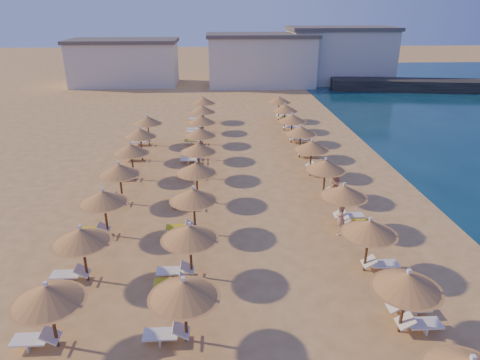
{
  "coord_description": "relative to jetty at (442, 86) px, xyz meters",
  "views": [
    {
      "loc": [
        -2.83,
        -19.51,
        10.9
      ],
      "look_at": [
        -1.45,
        4.0,
        1.3
      ],
      "focal_mm": 32.0,
      "sensor_mm": 36.0,
      "label": 1
    }
  ],
  "objects": [
    {
      "name": "hotel_blocks",
      "position": [
        -25.96,
        7.35,
        2.95
      ],
      "size": [
        47.61,
        10.28,
        8.1
      ],
      "color": "beige",
      "rests_on": "ground"
    },
    {
      "name": "parasol_row_east",
      "position": [
        -24.83,
        -34.27,
        1.37
      ],
      "size": [
        2.48,
        40.96,
        2.64
      ],
      "color": "brown",
      "rests_on": "ground"
    },
    {
      "name": "beachgoer_b",
      "position": [
        -23.96,
        -33.68,
        0.06
      ],
      "size": [
        0.97,
        1.0,
        1.62
      ],
      "primitive_type": "imported",
      "rotation": [
        0.0,
        0.0,
        -0.92
      ],
      "color": "tan",
      "rests_on": "ground"
    },
    {
      "name": "parasol_row_west",
      "position": [
        -32.46,
        -34.27,
        1.37
      ],
      "size": [
        2.48,
        40.96,
        2.64
      ],
      "color": "brown",
      "rests_on": "ground"
    },
    {
      "name": "beachgoer_a",
      "position": [
        -25.04,
        -38.65,
        0.21
      ],
      "size": [
        0.6,
        0.78,
        1.92
      ],
      "primitive_type": "imported",
      "rotation": [
        0.0,
        0.0,
        -1.8
      ],
      "color": "tan",
      "rests_on": "ground"
    },
    {
      "name": "jetty",
      "position": [
        0.0,
        0.0,
        0.0
      ],
      "size": [
        30.25,
        8.76,
        1.5
      ],
      "primitive_type": "cube",
      "rotation": [
        0.0,
        0.0,
        -0.16
      ],
      "color": "black",
      "rests_on": "ground"
    },
    {
      "name": "parasol_row_inland",
      "position": [
        -36.9,
        -34.27,
        1.37
      ],
      "size": [
        2.48,
        25.57,
        2.64
      ],
      "color": "brown",
      "rests_on": "ground"
    },
    {
      "name": "loungers",
      "position": [
        -30.13,
        -34.33,
        -0.41
      ],
      "size": [
        15.08,
        40.02,
        0.66
      ],
      "color": "white",
      "rests_on": "ground"
    },
    {
      "name": "ground",
      "position": [
        -28.45,
        -38.18,
        -0.75
      ],
      "size": [
        220.0,
        220.0,
        0.0
      ],
      "primitive_type": "plane",
      "color": "tan",
      "rests_on": "ground"
    }
  ]
}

